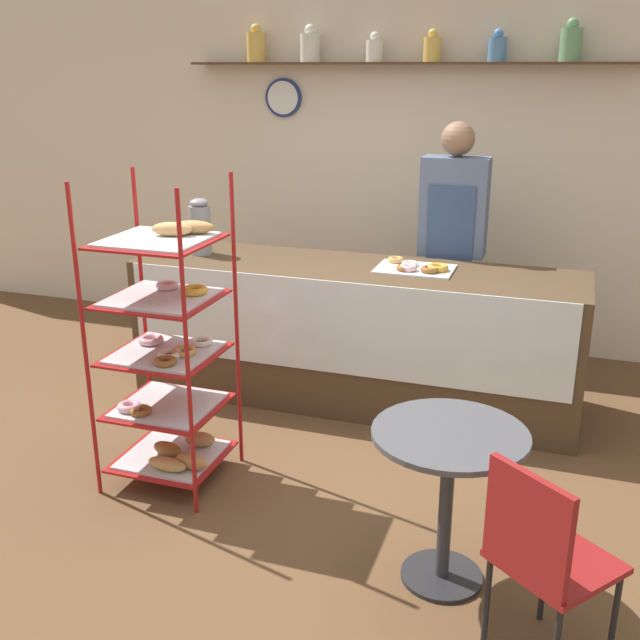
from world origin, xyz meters
TOP-DOWN VIEW (x-y plane):
  - ground_plane at (0.00, 0.00)m, footprint 14.00×14.00m
  - back_wall at (-0.00, 2.41)m, footprint 10.00×0.30m
  - display_counter at (0.00, 1.07)m, footprint 2.91×0.75m
  - pastry_rack at (-0.63, -0.23)m, footprint 0.59×0.57m
  - person_worker at (0.53, 1.62)m, footprint 0.44×0.23m
  - cafe_table at (0.90, -0.62)m, footprint 0.65×0.65m
  - cafe_chair at (1.31, -1.04)m, footprint 0.53×0.53m
  - coffee_carafe at (-1.09, 1.07)m, footprint 0.15×0.15m
  - donut_tray_counter at (0.39, 1.10)m, footprint 0.48×0.35m

SIDE VIEW (x-z plane):
  - ground_plane at x=0.00m, z-range 0.00..0.00m
  - display_counter at x=0.00m, z-range 0.00..0.92m
  - cafe_chair at x=1.31m, z-range 0.09..0.95m
  - cafe_table at x=0.90m, z-range 0.18..0.90m
  - pastry_rack at x=-0.63m, z-range -0.11..1.53m
  - donut_tray_counter at x=0.39m, z-range 0.92..0.97m
  - person_worker at x=0.53m, z-range 0.09..1.90m
  - coffee_carafe at x=-1.09m, z-range 0.92..1.30m
  - back_wall at x=0.00m, z-range 0.02..2.72m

